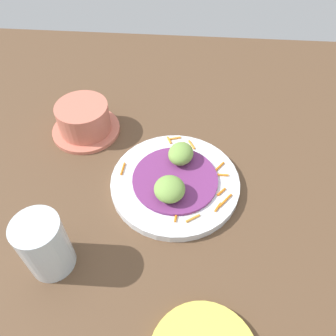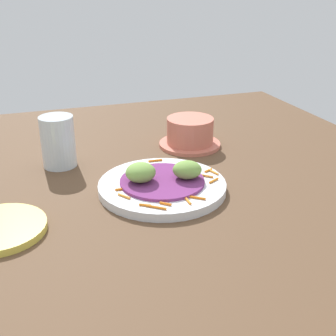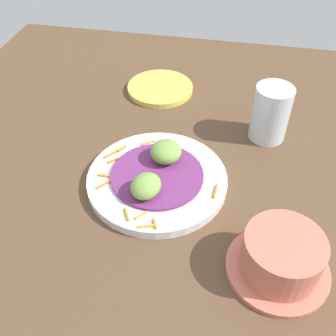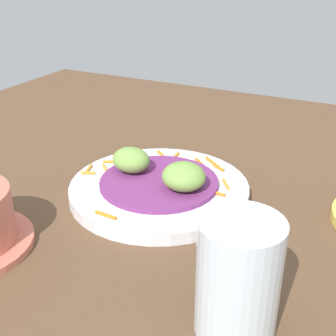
% 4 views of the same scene
% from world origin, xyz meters
% --- Properties ---
extents(table_surface, '(1.10, 1.10, 0.02)m').
position_xyz_m(table_surface, '(0.00, 0.00, 0.01)').
color(table_surface, brown).
rests_on(table_surface, ground).
extents(main_plate, '(0.23, 0.23, 0.02)m').
position_xyz_m(main_plate, '(0.05, 0.00, 0.03)').
color(main_plate, silver).
rests_on(main_plate, table_surface).
extents(cabbage_bed, '(0.15, 0.15, 0.01)m').
position_xyz_m(cabbage_bed, '(0.05, 0.00, 0.04)').
color(cabbage_bed, '#702D6B').
rests_on(cabbage_bed, main_plate).
extents(carrot_garnish, '(0.20, 0.20, 0.00)m').
position_xyz_m(carrot_garnish, '(0.08, 0.01, 0.04)').
color(carrot_garnish, orange).
rests_on(carrot_garnish, main_plate).
extents(guac_scoop_left, '(0.06, 0.06, 0.03)m').
position_xyz_m(guac_scoop_left, '(0.06, 0.05, 0.06)').
color(guac_scoop_left, '#759E47').
rests_on(guac_scoop_left, cabbage_bed).
extents(guac_scoop_center, '(0.05, 0.06, 0.03)m').
position_xyz_m(guac_scoop_center, '(0.04, -0.04, 0.06)').
color(guac_scoop_center, '#759E47').
rests_on(guac_scoop_center, cabbage_bed).
extents(terracotta_bowl, '(0.14, 0.14, 0.07)m').
position_xyz_m(terracotta_bowl, '(-0.15, 0.13, 0.05)').
color(terracotta_bowl, '#C66B56').
rests_on(terracotta_bowl, table_surface).
extents(water_glass, '(0.07, 0.07, 0.10)m').
position_xyz_m(water_glass, '(-0.13, -0.16, 0.07)').
color(water_glass, silver).
rests_on(water_glass, table_surface).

